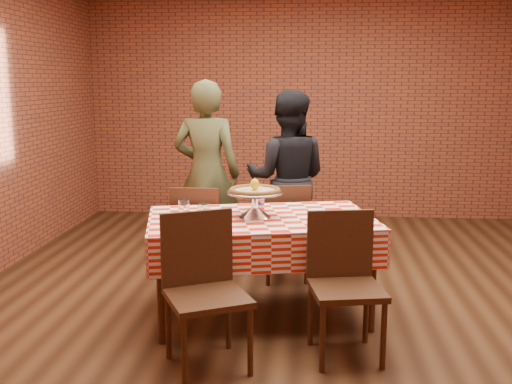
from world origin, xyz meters
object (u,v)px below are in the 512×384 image
Objects in this scene: pizza at (255,191)px; chair_near_left at (207,294)px; table at (261,267)px; water_glass_right at (184,208)px; condiment_caddy at (257,200)px; diner_olive at (207,174)px; chair_near_right at (346,288)px; chair_far_left at (199,235)px; diner_black at (287,179)px; chair_far_right at (284,231)px; water_glass_left at (204,213)px; pizza_stand at (255,204)px.

pizza is 1.00m from chair_near_left.
table is 0.72m from water_glass_right.
diner_olive reaches higher than condiment_caddy.
chair_near_right is at bearing -12.32° from chair_near_left.
diner_olive reaches higher than chair_far_left.
diner_black is at bearing 62.42° from water_glass_right.
water_glass_right reaches higher than chair_far_left.
water_glass_right is 0.92× the size of condiment_caddy.
chair_far_left is 0.75m from chair_far_right.
chair_near_left is 1.53m from chair_far_left.
chair_near_right is (0.64, -0.64, -0.49)m from pizza.
pizza reaches higher than chair_far_left.
chair_near_right is at bearing -45.20° from pizza.
diner_olive is (-0.22, 1.42, 0.06)m from water_glass_left.
chair_near_left is at bearing -103.85° from pizza.
table is 0.58m from pizza.
table is 1.82× the size of chair_far_left.
condiment_caddy is 0.08× the size of diner_black.
chair_far_right is at bearing -162.98° from chair_far_left.
pizza is 0.54m from water_glass_right.
diner_olive is at bearing 108.08° from condiment_caddy.
water_glass_right is 1.19m from chair_far_right.
diner_olive reaches higher than chair_near_left.
pizza_stand is 0.48× the size of chair_far_left.
chair_near_right reaches higher than condiment_caddy.
diner_black is at bearing 53.11° from chair_near_left.
diner_black is (0.01, 0.47, 0.39)m from chair_far_right.
diner_olive is at bearing 92.19° from water_glass_right.
diner_black reaches higher than water_glass_right.
pizza is 0.43× the size of chair_far_right.
chair_near_left is at bearing -78.66° from water_glass_left.
water_glass_right is (-0.56, -0.03, 0.45)m from table.
pizza reaches higher than water_glass_left.
water_glass_right is (-0.52, -0.03, -0.03)m from pizza_stand.
diner_black is (0.76, 0.09, -0.05)m from diner_olive.
condiment_caddy is 1.21m from chair_near_left.
water_glass_right is at bearing 138.91° from water_glass_left.
chair_far_right is (0.18, 0.85, -0.41)m from pizza_stand.
water_glass_left is 0.23m from water_glass_right.
water_glass_left is 0.07× the size of diner_olive.
chair_near_left reaches higher than chair_far_left.
chair_far_left is 1.01× the size of chair_far_right.
chair_near_left is 1.03× the size of chair_near_right.
chair_near_left reaches higher than chair_near_right.
pizza is 1.35m from diner_black.
water_glass_right is (-0.17, 0.15, 0.00)m from water_glass_left.
chair_far_right is at bearing 77.97° from pizza_stand.
diner_black is (0.54, 1.51, 0.00)m from water_glass_left.
chair_far_left is at bearing 121.68° from chair_near_right.
chair_near_right is at bearing -27.94° from water_glass_right.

